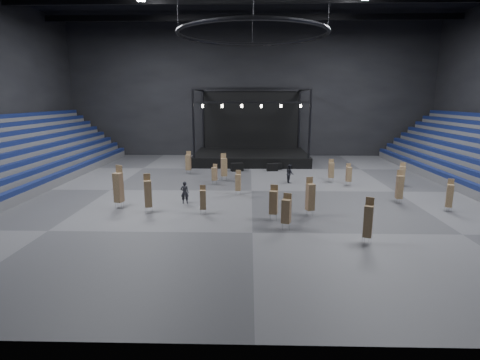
{
  "coord_description": "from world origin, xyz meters",
  "views": [
    {
      "loc": [
        -0.22,
        -31.84,
        7.91
      ],
      "look_at": [
        -0.97,
        -2.0,
        1.4
      ],
      "focal_mm": 28.0,
      "sensor_mm": 36.0,
      "label": 1
    }
  ],
  "objects_px": {
    "chair_stack_5": "(368,220)",
    "chair_stack_14": "(224,167)",
    "chair_stack_1": "(400,187)",
    "chair_stack_10": "(203,199)",
    "chair_stack_9": "(450,195)",
    "chair_stack_13": "(188,162)",
    "flight_case_mid": "(272,167)",
    "chair_stack_12": "(331,170)",
    "flight_case_right": "(277,166)",
    "man_center": "(185,192)",
    "chair_stack_15": "(349,174)",
    "chair_stack_8": "(274,202)",
    "chair_stack_11": "(118,187)",
    "flight_case_left": "(237,167)",
    "chair_stack_3": "(402,173)",
    "chair_stack_0": "(286,210)",
    "chair_stack_4": "(215,173)",
    "chair_stack_2": "(310,196)",
    "stage": "(251,150)",
    "chair_stack_7": "(238,182)",
    "crew_member": "(290,174)",
    "chair_stack_6": "(148,193)"
  },
  "relations": [
    {
      "from": "chair_stack_5",
      "to": "chair_stack_14",
      "type": "xyz_separation_m",
      "value": [
        -9.07,
        16.16,
        0.06
      ]
    },
    {
      "from": "chair_stack_1",
      "to": "chair_stack_10",
      "type": "distance_m",
      "value": 15.07
    },
    {
      "from": "chair_stack_9",
      "to": "chair_stack_13",
      "type": "distance_m",
      "value": 24.64
    },
    {
      "from": "chair_stack_13",
      "to": "chair_stack_14",
      "type": "height_order",
      "value": "chair_stack_14"
    },
    {
      "from": "chair_stack_9",
      "to": "flight_case_mid",
      "type": "bearing_deg",
      "value": 150.19
    },
    {
      "from": "chair_stack_12",
      "to": "flight_case_right",
      "type": "bearing_deg",
      "value": 129.86
    },
    {
      "from": "chair_stack_12",
      "to": "man_center",
      "type": "height_order",
      "value": "chair_stack_12"
    },
    {
      "from": "flight_case_right",
      "to": "chair_stack_15",
      "type": "distance_m",
      "value": 9.92
    },
    {
      "from": "flight_case_mid",
      "to": "chair_stack_5",
      "type": "bearing_deg",
      "value": -79.35
    },
    {
      "from": "flight_case_mid",
      "to": "chair_stack_1",
      "type": "height_order",
      "value": "chair_stack_1"
    },
    {
      "from": "chair_stack_8",
      "to": "chair_stack_11",
      "type": "bearing_deg",
      "value": 179.28
    },
    {
      "from": "chair_stack_15",
      "to": "flight_case_right",
      "type": "bearing_deg",
      "value": 121.11
    },
    {
      "from": "chair_stack_1",
      "to": "chair_stack_13",
      "type": "distance_m",
      "value": 21.21
    },
    {
      "from": "flight_case_left",
      "to": "chair_stack_14",
      "type": "height_order",
      "value": "chair_stack_14"
    },
    {
      "from": "chair_stack_3",
      "to": "chair_stack_14",
      "type": "distance_m",
      "value": 16.77
    },
    {
      "from": "chair_stack_11",
      "to": "chair_stack_13",
      "type": "bearing_deg",
      "value": 93.48
    },
    {
      "from": "chair_stack_1",
      "to": "chair_stack_3",
      "type": "relative_size",
      "value": 1.22
    },
    {
      "from": "flight_case_right",
      "to": "chair_stack_8",
      "type": "height_order",
      "value": "chair_stack_8"
    },
    {
      "from": "chair_stack_12",
      "to": "chair_stack_9",
      "type": "bearing_deg",
      "value": -54.29
    },
    {
      "from": "flight_case_mid",
      "to": "chair_stack_0",
      "type": "xyz_separation_m",
      "value": [
        -0.29,
        -19.15,
        0.8
      ]
    },
    {
      "from": "chair_stack_1",
      "to": "chair_stack_4",
      "type": "relative_size",
      "value": 1.37
    },
    {
      "from": "chair_stack_9",
      "to": "flight_case_left",
      "type": "bearing_deg",
      "value": 158.77
    },
    {
      "from": "chair_stack_9",
      "to": "flight_case_right",
      "type": "bearing_deg",
      "value": 147.25
    },
    {
      "from": "chair_stack_5",
      "to": "chair_stack_10",
      "type": "xyz_separation_m",
      "value": [
        -9.8,
        5.21,
        -0.27
      ]
    },
    {
      "from": "chair_stack_2",
      "to": "chair_stack_12",
      "type": "distance_m",
      "value": 11.56
    },
    {
      "from": "chair_stack_10",
      "to": "chair_stack_15",
      "type": "relative_size",
      "value": 0.99
    },
    {
      "from": "flight_case_mid",
      "to": "chair_stack_9",
      "type": "distance_m",
      "value": 19.12
    },
    {
      "from": "stage",
      "to": "chair_stack_13",
      "type": "height_order",
      "value": "stage"
    },
    {
      "from": "chair_stack_4",
      "to": "man_center",
      "type": "height_order",
      "value": "chair_stack_4"
    },
    {
      "from": "chair_stack_0",
      "to": "chair_stack_13",
      "type": "bearing_deg",
      "value": 136.79
    },
    {
      "from": "chair_stack_0",
      "to": "chair_stack_2",
      "type": "relative_size",
      "value": 0.84
    },
    {
      "from": "stage",
      "to": "chair_stack_7",
      "type": "relative_size",
      "value": 6.72
    },
    {
      "from": "flight_case_left",
      "to": "chair_stack_5",
      "type": "height_order",
      "value": "chair_stack_5"
    },
    {
      "from": "chair_stack_2",
      "to": "chair_stack_3",
      "type": "relative_size",
      "value": 1.28
    },
    {
      "from": "chair_stack_10",
      "to": "crew_member",
      "type": "xyz_separation_m",
      "value": [
        7.1,
        10.17,
        -0.17
      ]
    },
    {
      "from": "chair_stack_1",
      "to": "chair_stack_2",
      "type": "distance_m",
      "value": 8.09
    },
    {
      "from": "chair_stack_11",
      "to": "chair_stack_13",
      "type": "xyz_separation_m",
      "value": [
        3.04,
        12.92,
        -0.33
      ]
    },
    {
      "from": "chair_stack_4",
      "to": "flight_case_right",
      "type": "bearing_deg",
      "value": 66.37
    },
    {
      "from": "chair_stack_13",
      "to": "chair_stack_14",
      "type": "xyz_separation_m",
      "value": [
        4.04,
        -3.29,
        0.12
      ]
    },
    {
      "from": "chair_stack_14",
      "to": "man_center",
      "type": "xyz_separation_m",
      "value": [
        -2.46,
        -8.32,
        -0.53
      ]
    },
    {
      "from": "chair_stack_10",
      "to": "man_center",
      "type": "xyz_separation_m",
      "value": [
        -1.73,
        2.64,
        -0.2
      ]
    },
    {
      "from": "chair_stack_0",
      "to": "chair_stack_3",
      "type": "distance_m",
      "value": 17.17
    },
    {
      "from": "chair_stack_4",
      "to": "chair_stack_7",
      "type": "bearing_deg",
      "value": -42.72
    },
    {
      "from": "chair_stack_11",
      "to": "chair_stack_14",
      "type": "bearing_deg",
      "value": 70.38
    },
    {
      "from": "flight_case_right",
      "to": "chair_stack_2",
      "type": "height_order",
      "value": "chair_stack_2"
    },
    {
      "from": "stage",
      "to": "chair_stack_4",
      "type": "distance_m",
      "value": 14.07
    },
    {
      "from": "chair_stack_7",
      "to": "chair_stack_13",
      "type": "height_order",
      "value": "chair_stack_13"
    },
    {
      "from": "flight_case_left",
      "to": "chair_stack_5",
      "type": "bearing_deg",
      "value": -69.4
    },
    {
      "from": "chair_stack_3",
      "to": "chair_stack_6",
      "type": "height_order",
      "value": "chair_stack_6"
    },
    {
      "from": "chair_stack_0",
      "to": "chair_stack_15",
      "type": "bearing_deg",
      "value": 80.13
    }
  ]
}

